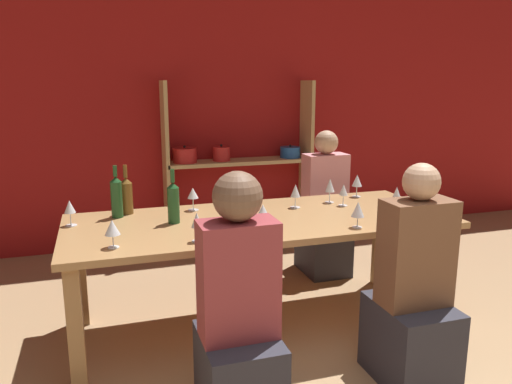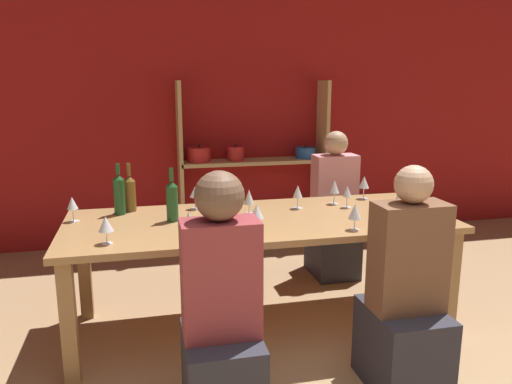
{
  "view_description": "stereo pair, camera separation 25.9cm",
  "coord_description": "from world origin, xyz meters",
  "px_view_note": "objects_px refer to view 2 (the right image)",
  "views": [
    {
      "loc": [
        -1.05,
        -1.08,
        1.6
      ],
      "look_at": [
        -0.09,
        1.93,
        0.9
      ],
      "focal_mm": 35.0,
      "sensor_mm": 36.0,
      "label": 1
    },
    {
      "loc": [
        -0.8,
        -1.15,
        1.6
      ],
      "look_at": [
        -0.09,
        1.93,
        0.9
      ],
      "focal_mm": 35.0,
      "sensor_mm": 36.0,
      "label": 2
    }
  ],
  "objects_px": {
    "wine_glass_empty_h": "(298,192)",
    "person_near_a": "(405,309)",
    "wine_glass_empty_c": "(257,212)",
    "wine_glass_white_c": "(195,193)",
    "wine_glass_empty_f": "(72,204)",
    "wine_glass_red_a": "(347,192)",
    "wine_glass_white_b": "(355,212)",
    "person_far_a": "(333,222)",
    "wine_glass_white_a": "(334,187)",
    "wine_bottle_green": "(172,200)",
    "wine_bottle_dark": "(130,193)",
    "wine_glass_empty_g": "(106,225)",
    "person_near_b": "(221,327)",
    "shelf_unit": "(254,185)",
    "wine_bottle_amber": "(119,194)",
    "wine_glass_empty_e": "(249,197)",
    "wine_glass_empty_d": "(364,183)",
    "cell_phone": "(406,203)",
    "wine_glass_empty_b": "(189,220)",
    "dining_table": "(260,230)",
    "wine_glass_empty_a": "(399,198)"
  },
  "relations": [
    {
      "from": "wine_glass_empty_d",
      "to": "person_near_a",
      "type": "xyz_separation_m",
      "value": [
        -0.3,
        -1.17,
        -0.43
      ]
    },
    {
      "from": "wine_glass_empty_d",
      "to": "wine_glass_white_a",
      "type": "bearing_deg",
      "value": -159.34
    },
    {
      "from": "wine_glass_red_a",
      "to": "wine_glass_white_c",
      "type": "height_order",
      "value": "wine_glass_white_c"
    },
    {
      "from": "shelf_unit",
      "to": "cell_phone",
      "type": "relative_size",
      "value": 9.8
    },
    {
      "from": "wine_glass_empty_d",
      "to": "wine_glass_red_a",
      "type": "distance_m",
      "value": 0.32
    },
    {
      "from": "wine_glass_empty_g",
      "to": "person_near_b",
      "type": "relative_size",
      "value": 0.12
    },
    {
      "from": "wine_glass_empty_c",
      "to": "wine_glass_white_c",
      "type": "height_order",
      "value": "wine_glass_empty_c"
    },
    {
      "from": "wine_bottle_green",
      "to": "wine_glass_empty_f",
      "type": "height_order",
      "value": "wine_bottle_green"
    },
    {
      "from": "wine_glass_empty_a",
      "to": "wine_glass_empty_f",
      "type": "xyz_separation_m",
      "value": [
        -2.02,
        0.36,
        -0.02
      ]
    },
    {
      "from": "wine_bottle_amber",
      "to": "wine_glass_empty_g",
      "type": "bearing_deg",
      "value": -94.53
    },
    {
      "from": "cell_phone",
      "to": "wine_glass_empty_h",
      "type": "bearing_deg",
      "value": 177.08
    },
    {
      "from": "shelf_unit",
      "to": "wine_bottle_amber",
      "type": "relative_size",
      "value": 4.79
    },
    {
      "from": "wine_bottle_dark",
      "to": "wine_glass_empty_g",
      "type": "distance_m",
      "value": 0.7
    },
    {
      "from": "wine_glass_empty_c",
      "to": "wine_glass_white_b",
      "type": "height_order",
      "value": "wine_glass_empty_c"
    },
    {
      "from": "wine_glass_white_c",
      "to": "person_near_b",
      "type": "bearing_deg",
      "value": -90.52
    },
    {
      "from": "wine_glass_empty_b",
      "to": "wine_glass_white_a",
      "type": "xyz_separation_m",
      "value": [
        1.08,
        0.6,
        0.0
      ]
    },
    {
      "from": "wine_glass_empty_g",
      "to": "wine_glass_white_b",
      "type": "distance_m",
      "value": 1.4
    },
    {
      "from": "wine_bottle_amber",
      "to": "wine_glass_red_a",
      "type": "distance_m",
      "value": 1.53
    },
    {
      "from": "wine_glass_white_a",
      "to": "person_near_a",
      "type": "distance_m",
      "value": 1.15
    },
    {
      "from": "wine_glass_red_a",
      "to": "person_far_a",
      "type": "height_order",
      "value": "person_far_a"
    },
    {
      "from": "wine_glass_empty_f",
      "to": "wine_glass_white_c",
      "type": "distance_m",
      "value": 0.79
    },
    {
      "from": "shelf_unit",
      "to": "wine_glass_red_a",
      "type": "xyz_separation_m",
      "value": [
        0.28,
        -1.66,
        0.27
      ]
    },
    {
      "from": "wine_glass_empty_g",
      "to": "person_near_b",
      "type": "xyz_separation_m",
      "value": [
        0.53,
        -0.52,
        -0.39
      ]
    },
    {
      "from": "wine_glass_white_a",
      "to": "dining_table",
      "type": "bearing_deg",
      "value": -157.51
    },
    {
      "from": "wine_glass_empty_h",
      "to": "wine_glass_white_b",
      "type": "height_order",
      "value": "wine_glass_empty_h"
    },
    {
      "from": "wine_glass_empty_g",
      "to": "wine_glass_empty_e",
      "type": "bearing_deg",
      "value": 26.27
    },
    {
      "from": "wine_glass_empty_c",
      "to": "person_near_b",
      "type": "relative_size",
      "value": 0.14
    },
    {
      "from": "wine_glass_empty_c",
      "to": "wine_glass_empty_e",
      "type": "relative_size",
      "value": 1.05
    },
    {
      "from": "wine_bottle_amber",
      "to": "person_near_b",
      "type": "distance_m",
      "value": 1.3
    },
    {
      "from": "wine_glass_empty_g",
      "to": "person_near_a",
      "type": "height_order",
      "value": "person_near_a"
    },
    {
      "from": "wine_glass_empty_h",
      "to": "person_near_a",
      "type": "bearing_deg",
      "value": -74.85
    },
    {
      "from": "wine_bottle_green",
      "to": "wine_glass_white_b",
      "type": "xyz_separation_m",
      "value": [
        1.03,
        -0.43,
        -0.03
      ]
    },
    {
      "from": "dining_table",
      "to": "wine_bottle_amber",
      "type": "height_order",
      "value": "wine_bottle_amber"
    },
    {
      "from": "wine_glass_empty_c",
      "to": "wine_bottle_dark",
      "type": "bearing_deg",
      "value": 135.87
    },
    {
      "from": "wine_glass_empty_f",
      "to": "wine_glass_empty_g",
      "type": "xyz_separation_m",
      "value": [
        0.23,
        -0.5,
        -0.01
      ]
    },
    {
      "from": "wine_glass_empty_c",
      "to": "person_far_a",
      "type": "distance_m",
      "value": 1.49
    },
    {
      "from": "wine_bottle_green",
      "to": "wine_glass_white_c",
      "type": "bearing_deg",
      "value": 57.5
    },
    {
      "from": "wine_glass_empty_f",
      "to": "wine_glass_red_a",
      "type": "relative_size",
      "value": 1.03
    },
    {
      "from": "wine_bottle_dark",
      "to": "wine_glass_empty_d",
      "type": "bearing_deg",
      "value": -0.7
    },
    {
      "from": "wine_glass_empty_f",
      "to": "wine_glass_white_c",
      "type": "relative_size",
      "value": 1.01
    },
    {
      "from": "wine_glass_white_c",
      "to": "person_near_a",
      "type": "bearing_deg",
      "value": -50.2
    },
    {
      "from": "wine_bottle_dark",
      "to": "wine_bottle_amber",
      "type": "distance_m",
      "value": 0.1
    },
    {
      "from": "person_far_a",
      "to": "wine_glass_white_a",
      "type": "bearing_deg",
      "value": 67.74
    },
    {
      "from": "wine_glass_empty_b",
      "to": "wine_glass_empty_h",
      "type": "distance_m",
      "value": 0.95
    },
    {
      "from": "person_far_a",
      "to": "wine_bottle_amber",
      "type": "bearing_deg",
      "value": 15.72
    },
    {
      "from": "wine_bottle_dark",
      "to": "wine_glass_empty_f",
      "type": "bearing_deg",
      "value": -151.38
    },
    {
      "from": "wine_bottle_dark",
      "to": "wine_glass_white_c",
      "type": "distance_m",
      "value": 0.43
    },
    {
      "from": "wine_glass_empty_d",
      "to": "person_near_b",
      "type": "bearing_deg",
      "value": -136.83
    },
    {
      "from": "wine_glass_white_a",
      "to": "person_far_a",
      "type": "xyz_separation_m",
      "value": [
        0.22,
        0.53,
        -0.42
      ]
    },
    {
      "from": "wine_glass_white_b",
      "to": "wine_glass_white_a",
      "type": "bearing_deg",
      "value": 79.08
    }
  ]
}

